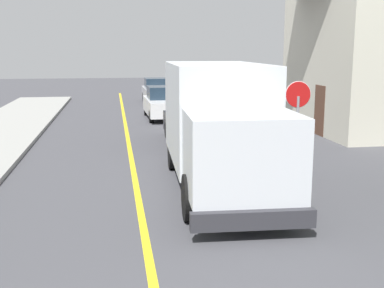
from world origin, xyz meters
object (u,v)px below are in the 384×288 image
object	(u,v)px
parked_car_mid	(164,103)
box_truck	(219,120)
parked_car_near	(192,123)
stop_sign	(298,108)
parked_car_far	(157,91)

from	to	relation	value
parked_car_mid	box_truck	bearing A→B (deg)	-89.46
box_truck	parked_car_mid	size ratio (longest dim) A/B	1.64
parked_car_near	parked_car_mid	xyz separation A→B (m)	(-0.38, 7.03, 0.00)
parked_car_near	stop_sign	size ratio (longest dim) A/B	1.66
stop_sign	box_truck	bearing A→B (deg)	-150.85
box_truck	parked_car_near	distance (m)	6.09
parked_car_mid	parked_car_far	world-z (taller)	same
parked_car_near	stop_sign	xyz separation A→B (m)	(2.46, -4.49, 1.06)
parked_car_mid	stop_sign	size ratio (longest dim) A/B	1.68
parked_car_near	parked_car_mid	distance (m)	7.04
box_truck	parked_car_near	xyz separation A→B (m)	(0.26, 6.01, -0.97)
box_truck	stop_sign	xyz separation A→B (m)	(2.72, 1.52, 0.09)
box_truck	parked_car_near	size ratio (longest dim) A/B	1.65
box_truck	stop_sign	bearing A→B (deg)	29.15
parked_car_near	parked_car_far	bearing A→B (deg)	90.18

